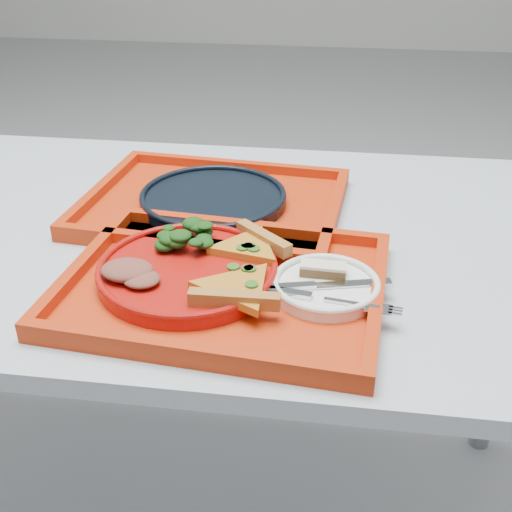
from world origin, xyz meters
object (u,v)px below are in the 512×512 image
tray_main (224,288)px  dinner_plate (188,273)px  tray_far (214,207)px  navy_plate (213,200)px  dessert_bar (323,269)px

tray_main → dinner_plate: dinner_plate is taller
tray_main → dinner_plate: bearing=174.7°
tray_far → navy_plate: size_ratio=1.73×
dinner_plate → dessert_bar: bearing=4.0°
dinner_plate → tray_main: bearing=-10.3°
tray_far → navy_plate: bearing=-129.9°
tray_far → navy_plate: navy_plate is taller
tray_main → navy_plate: bearing=109.4°
tray_main → navy_plate: navy_plate is taller
tray_main → dinner_plate: (-0.05, 0.01, 0.02)m
dinner_plate → tray_far: bearing=92.7°
tray_far → dinner_plate: size_ratio=1.73×
tray_far → navy_plate: 0.01m
navy_plate → dessert_bar: (0.21, -0.24, 0.02)m
navy_plate → dessert_bar: 0.32m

